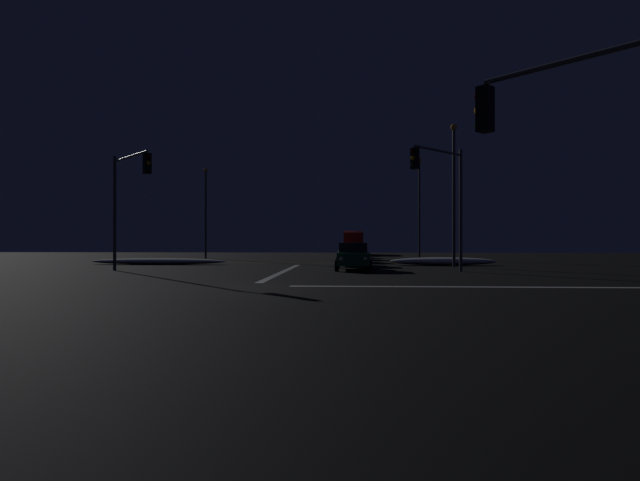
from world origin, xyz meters
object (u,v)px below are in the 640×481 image
Objects in this scene: sedan_orange at (351,250)px; box_truck at (353,241)px; sedan_green at (353,256)px; traffic_signal_ne at (443,186)px; traffic_signal_nw at (127,189)px; sedan_white at (355,251)px; streetlamp_right_far at (419,201)px; sedan_black at (352,252)px; traffic_signal_se at (593,126)px; sedan_silver at (351,254)px; streetlamp_left_far at (206,206)px; streetlamp_right_near at (454,185)px; sedan_red at (351,249)px.

box_truck reaches higher than sedan_orange.
sedan_green is 6.52m from traffic_signal_ne.
sedan_white is at bearing 57.77° from traffic_signal_nw.
streetlamp_right_far is at bearing -69.90° from box_truck.
sedan_black is 0.44× the size of streetlamp_right_far.
sedan_orange is 0.77× the size of traffic_signal_se.
streetlamp_left_far is at bearing 134.03° from sedan_silver.
streetlamp_right_near is (6.23, -13.46, 4.55)m from sedan_white.
box_truck is at bearing 72.22° from traffic_signal_nw.
sedan_black and sedan_white have the same top height.
traffic_signal_nw is 0.70× the size of streetlamp_right_near.
traffic_signal_se is at bearing -84.81° from sedan_red.
sedan_silver is at bearing 32.78° from traffic_signal_nw.
sedan_green is 1.00× the size of sedan_black.
streetlamp_left_far is at bearing 170.15° from sedan_white.
sedan_silver is at bearing -90.85° from box_truck.
traffic_signal_se reaches higher than sedan_white.
sedan_orange is 0.49× the size of streetlamp_left_far.
sedan_red is 0.66× the size of traffic_signal_nw.
streetlamp_left_far is (-14.29, -10.04, 4.35)m from sedan_red.
sedan_green is at bearing -108.30° from streetlamp_right_far.
box_truck is at bearing 89.36° from sedan_green.
box_truck is 39.62m from traffic_signal_ne.
traffic_signal_se is 43.55m from streetlamp_left_far.
sedan_silver is 9.83m from traffic_signal_ne.
traffic_signal_se is 0.58× the size of streetlamp_right_far.
sedan_orange is 0.65× the size of traffic_signal_ne.
streetlamp_right_far is at bearing 65.61° from sedan_silver.
streetlamp_right_far is (6.65, 14.68, 4.77)m from sedan_silver.
box_truck is 0.85× the size of streetlamp_right_far.
traffic_signal_ne reaches higher than box_truck.
sedan_green is 1.00× the size of sedan_silver.
sedan_green is at bearing -90.24° from sedan_black.
traffic_signal_ne is at bearing -27.40° from sedan_green.
streetlamp_right_near reaches higher than sedan_white.
sedan_red is 27.23m from streetlamp_right_near.
traffic_signal_se is (4.48, -30.67, 3.10)m from sedan_black.
traffic_signal_se is (16.76, -16.76, -0.60)m from traffic_signal_nw.
streetlamp_right_near is (6.55, -7.39, 4.55)m from sedan_black.
streetlamp_right_near is (20.84, -16.00, 0.20)m from streetlamp_left_far.
streetlamp_right_near reaches higher than traffic_signal_nw.
traffic_signal_ne is (4.71, -2.44, 3.80)m from sedan_green.
sedan_green and sedan_black have the same top height.
streetlamp_right_near is at bearing 84.92° from traffic_signal_se.
traffic_signal_ne is at bearing -81.82° from sedan_red.
traffic_signal_se is (4.48, -49.31, 3.10)m from sedan_red.
traffic_signal_nw is (-12.17, -7.84, 3.70)m from sedan_silver.
streetlamp_left_far reaches higher than sedan_orange.
streetlamp_right_near is (6.18, -32.90, 3.64)m from box_truck.
traffic_signal_nw is 1.16× the size of traffic_signal_se.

